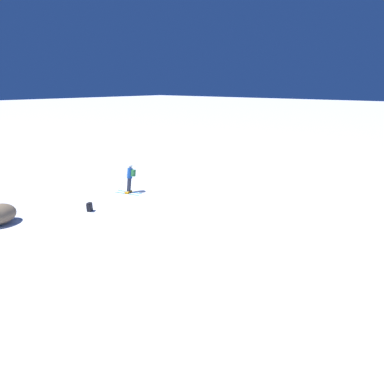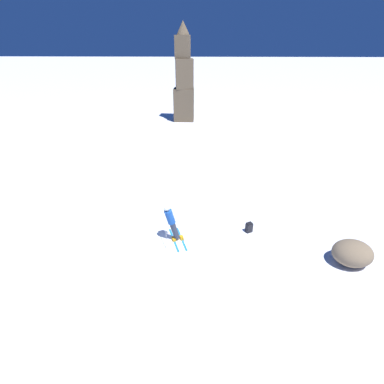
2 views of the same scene
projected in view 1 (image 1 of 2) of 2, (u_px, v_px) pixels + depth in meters
ground_plane at (131, 192)px, 19.82m from camera, size 300.00×300.00×0.00m
skier at (130, 176)px, 19.51m from camera, size 1.40×1.86×1.91m
spare_backpack at (90, 207)px, 16.73m from camera, size 0.37×0.34×0.50m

